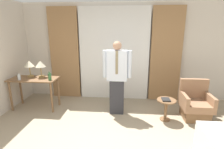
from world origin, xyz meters
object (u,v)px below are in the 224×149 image
(bottle_near_edge, at_px, (19,77))
(bottle_by_lamp, at_px, (50,77))
(person, at_px, (117,76))
(side_table, at_px, (166,106))
(desk, at_px, (34,83))
(armchair, at_px, (195,105))
(book, at_px, (166,99))
(table_lamp_right, at_px, (40,65))
(table_lamp_left, at_px, (29,65))

(bottle_near_edge, distance_m, bottle_by_lamp, 0.75)
(bottle_near_edge, relative_size, bottle_by_lamp, 0.76)
(person, relative_size, side_table, 3.55)
(desk, distance_m, bottle_near_edge, 0.37)
(armchair, bearing_deg, desk, 177.67)
(armchair, xyz_separation_m, book, (-0.71, -0.20, 0.19))
(book, bearing_deg, person, 166.40)
(bottle_near_edge, xyz_separation_m, person, (2.38, 0.05, 0.08))
(person, relative_size, armchair, 2.00)
(person, xyz_separation_m, book, (1.09, -0.26, -0.44))
(armchair, relative_size, book, 4.25)
(desk, relative_size, bottle_by_lamp, 5.58)
(bottle_near_edge, height_order, side_table, bottle_near_edge)
(table_lamp_right, relative_size, person, 0.24)
(bottle_by_lamp, xyz_separation_m, book, (2.72, -0.26, -0.38))
(bottle_near_edge, bearing_deg, side_table, -3.11)
(book, bearing_deg, bottle_near_edge, 176.50)
(table_lamp_right, relative_size, bottle_by_lamp, 2.00)
(desk, distance_m, person, 2.12)
(bottle_near_edge, relative_size, armchair, 0.18)
(table_lamp_left, xyz_separation_m, bottle_near_edge, (-0.13, -0.28, -0.25))
(bottle_near_edge, xyz_separation_m, side_table, (3.49, -0.19, -0.53))
(table_lamp_right, xyz_separation_m, armchair, (3.76, -0.29, -0.79))
(desk, height_order, side_table, desk)
(desk, height_order, book, desk)
(desk, xyz_separation_m, book, (3.19, -0.36, -0.16))
(table_lamp_right, height_order, side_table, table_lamp_right)
(side_table, distance_m, book, 0.17)
(side_table, bearing_deg, bottle_near_edge, 176.89)
(table_lamp_left, bearing_deg, bottle_by_lamp, -20.72)
(desk, distance_m, table_lamp_left, 0.49)
(bottle_by_lamp, bearing_deg, bottle_near_edge, -176.53)
(table_lamp_right, bearing_deg, side_table, -8.72)
(table_lamp_left, xyz_separation_m, side_table, (3.36, -0.47, -0.78))
(person, distance_m, book, 1.21)
(table_lamp_right, xyz_separation_m, bottle_by_lamp, (0.33, -0.24, -0.23))
(table_lamp_left, height_order, bottle_near_edge, table_lamp_left)
(person, bearing_deg, bottle_near_edge, -178.74)
(desk, height_order, table_lamp_right, table_lamp_right)
(desk, relative_size, person, 0.67)
(desk, distance_m, armchair, 3.93)
(bottle_near_edge, distance_m, person, 2.38)
(desk, relative_size, armchair, 1.35)
(desk, bearing_deg, bottle_by_lamp, -12.53)
(table_lamp_right, bearing_deg, table_lamp_left, 180.00)
(desk, xyz_separation_m, table_lamp_left, (-0.15, 0.13, 0.44))
(table_lamp_left, xyz_separation_m, person, (2.25, -0.23, -0.17))
(desk, height_order, table_lamp_left, table_lamp_left)
(desk, bearing_deg, table_lamp_left, 138.75)
(bottle_by_lamp, bearing_deg, book, -5.41)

